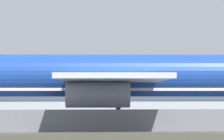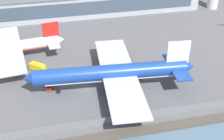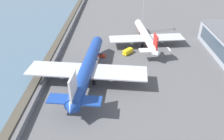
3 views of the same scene
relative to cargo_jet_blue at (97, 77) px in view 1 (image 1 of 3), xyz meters
The scene contains 5 objects.
ground_plane 9.93m from the cargo_jet_blue, behind, with size 500.00×500.00×0.00m, color #565659.
shoreline_seawall 21.86m from the cargo_jet_blue, 112.76° to the right, with size 320.00×3.00×0.50m.
perimeter_fence 17.70m from the cargo_jet_blue, 118.58° to the right, with size 280.00×0.10×2.30m.
cargo_jet_blue is the anchor object (origin of this frame).
terminal_building 63.20m from the cargo_jet_blue, 84.37° to the left, with size 95.13×19.12×10.10m.
Camera 1 is at (2.34, -73.24, 3.65)m, focal length 105.00 mm.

